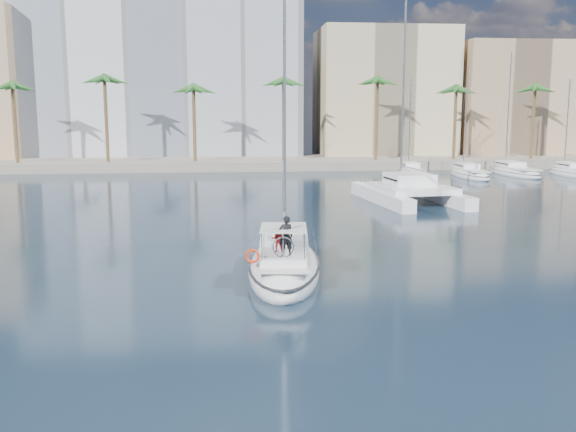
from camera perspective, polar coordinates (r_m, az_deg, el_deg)
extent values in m
plane|color=black|center=(29.91, -0.21, -6.17)|extent=(160.00, 160.00, 0.00)
cube|color=gray|center=(90.01, -4.02, 4.73)|extent=(120.00, 14.00, 1.20)
cube|color=silver|center=(102.24, -11.24, 12.67)|extent=(42.00, 16.00, 28.00)
cube|color=beige|center=(101.74, 8.44, 10.51)|extent=(20.00, 14.00, 20.00)
cube|color=tan|center=(106.54, 19.33, 9.49)|extent=(18.00, 12.00, 18.00)
cylinder|color=brown|center=(85.75, -3.97, 7.61)|extent=(0.44, 0.44, 10.50)
sphere|color=#276123|center=(85.73, -4.01, 11.12)|extent=(3.60, 3.60, 3.60)
cylinder|color=brown|center=(93.27, 17.58, 7.35)|extent=(0.44, 0.44, 10.50)
sphere|color=#276123|center=(93.26, 17.74, 10.57)|extent=(3.60, 3.60, 3.60)
ellipsoid|color=white|center=(31.73, -0.34, -4.63)|extent=(4.59, 11.16, 2.25)
ellipsoid|color=black|center=(31.65, -0.35, -4.06)|extent=(4.64, 11.27, 0.18)
cube|color=silver|center=(31.33, -0.35, -3.20)|extent=(3.31, 8.35, 0.12)
cube|color=white|center=(32.48, -0.33, -2.10)|extent=(2.69, 3.78, 0.60)
cube|color=black|center=(32.47, -0.33, -2.06)|extent=(2.66, 3.36, 0.14)
cylinder|color=#B7BABF|center=(33.06, -0.31, 10.00)|extent=(0.15, 0.15, 14.23)
cylinder|color=#B7BABF|center=(31.33, -0.35, -0.29)|extent=(0.58, 4.37, 0.11)
cube|color=white|center=(29.24, -0.40, -3.65)|extent=(2.34, 2.92, 0.36)
cube|color=silver|center=(28.86, -0.40, -1.05)|extent=(2.34, 2.92, 0.04)
torus|color=silver|center=(28.08, -0.43, -2.80)|extent=(0.96, 0.16, 0.96)
torus|color=red|center=(27.78, -3.18, -3.58)|extent=(0.65, 0.26, 0.64)
imported|color=black|center=(28.43, -0.19, -1.79)|extent=(0.73, 0.55, 1.81)
imported|color=#B31F1B|center=(29.34, -0.94, -2.04)|extent=(0.62, 0.50, 1.20)
cube|color=white|center=(56.26, 8.22, 1.73)|extent=(2.61, 12.95, 1.10)
cube|color=white|center=(58.28, 13.07, 1.85)|extent=(2.61, 12.95, 1.10)
cube|color=white|center=(56.54, 10.97, 2.46)|extent=(6.59, 7.69, 0.50)
cube|color=white|center=(57.05, 10.74, 3.23)|extent=(3.95, 4.23, 1.00)
cube|color=black|center=(57.04, 10.74, 3.28)|extent=(3.91, 3.72, 0.18)
cylinder|color=#B7BABF|center=(58.54, 10.24, 11.34)|extent=(0.18, 0.18, 17.19)
ellipsoid|color=silver|center=(30.36, -0.35, -5.20)|extent=(0.24, 0.46, 0.22)
sphere|color=silver|center=(30.56, -0.39, -5.06)|extent=(0.12, 0.12, 0.12)
cube|color=gray|center=(30.32, -0.97, -5.16)|extent=(0.53, 0.19, 0.13)
cube|color=gray|center=(30.38, 0.27, -5.13)|extent=(0.53, 0.19, 0.13)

